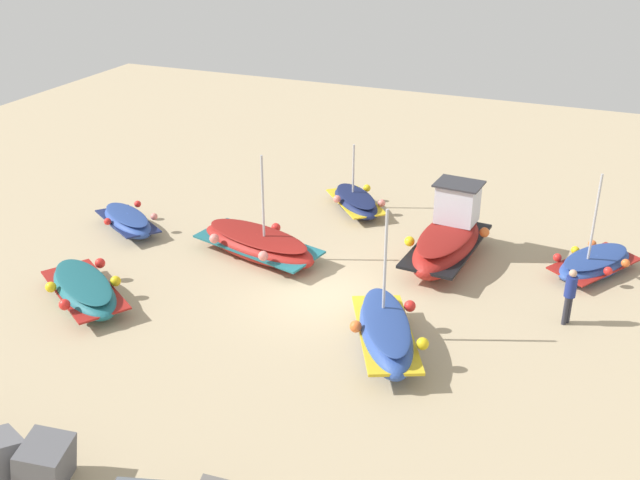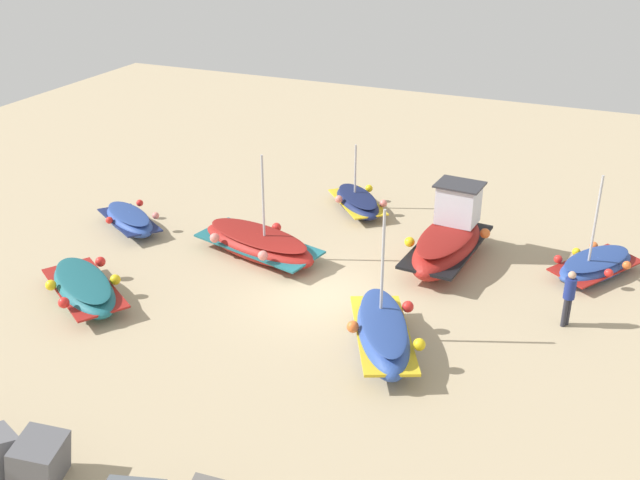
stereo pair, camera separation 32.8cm
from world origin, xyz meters
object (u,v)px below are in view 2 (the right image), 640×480
at_px(fishing_boat_0, 129,220).
at_px(person_walking, 569,295).
at_px(fishing_boat_4, 383,333).
at_px(fishing_boat_3, 596,265).
at_px(fishing_boat_2, 449,240).
at_px(fishing_boat_1, 358,202).
at_px(fishing_boat_6, 84,288).
at_px(fishing_boat_5, 258,244).

height_order(fishing_boat_0, person_walking, person_walking).
xyz_separation_m(fishing_boat_4, person_walking, (-4.33, -3.30, 0.44)).
bearing_deg(person_walking, fishing_boat_3, 110.15).
bearing_deg(fishing_boat_4, fishing_boat_2, 151.39).
xyz_separation_m(fishing_boat_1, fishing_boat_2, (-4.30, 2.91, 0.45)).
relative_size(fishing_boat_1, fishing_boat_3, 0.92).
bearing_deg(fishing_boat_2, fishing_boat_0, 104.58).
bearing_deg(fishing_boat_6, fishing_boat_0, -35.16).
bearing_deg(fishing_boat_6, fishing_boat_3, -117.58).
xyz_separation_m(fishing_boat_1, fishing_boat_4, (-4.07, 8.75, 0.19)).
xyz_separation_m(fishing_boat_0, fishing_boat_5, (-5.31, 0.09, 0.10)).
bearing_deg(fishing_boat_6, fishing_boat_4, -140.67).
relative_size(fishing_boat_2, fishing_boat_3, 1.33).
xyz_separation_m(fishing_boat_3, fishing_boat_6, (13.94, 7.77, 0.04)).
xyz_separation_m(fishing_boat_0, person_walking, (-15.35, 0.52, 0.62)).
bearing_deg(fishing_boat_3, fishing_boat_2, 132.91).
bearing_deg(fishing_boat_5, fishing_boat_1, -93.29).
distance_m(fishing_boat_0, fishing_boat_5, 5.31).
height_order(fishing_boat_0, fishing_boat_2, fishing_boat_2).
height_order(fishing_boat_1, fishing_boat_6, fishing_boat_1).
relative_size(fishing_boat_0, fishing_boat_2, 0.71).
distance_m(fishing_boat_3, person_walking, 3.59).
distance_m(fishing_boat_5, person_walking, 10.07).
bearing_deg(person_walking, fishing_boat_1, 174.98).
distance_m(fishing_boat_1, fishing_boat_3, 9.08).
bearing_deg(person_walking, fishing_boat_6, -134.44).
bearing_deg(person_walking, fishing_boat_0, -153.95).
bearing_deg(fishing_boat_0, fishing_boat_4, 12.60).
distance_m(fishing_boat_2, person_walking, 4.82).
distance_m(fishing_boat_1, fishing_boat_5, 5.29).
relative_size(fishing_boat_1, fishing_boat_4, 0.77).
bearing_deg(fishing_boat_1, fishing_boat_0, -96.04).
bearing_deg(fishing_boat_2, fishing_boat_4, -177.86).
height_order(fishing_boat_4, fishing_boat_5, fishing_boat_4).
bearing_deg(fishing_boat_1, fishing_boat_6, -68.94).
bearing_deg(fishing_boat_2, fishing_boat_1, 60.29).
xyz_separation_m(fishing_boat_3, fishing_boat_5, (10.52, 3.08, 0.10)).
bearing_deg(fishing_boat_0, person_walking, 29.76).
xyz_separation_m(fishing_boat_1, fishing_boat_5, (1.65, 5.02, 0.11)).
bearing_deg(fishing_boat_2, fishing_boat_5, 113.94).
bearing_deg(fishing_boat_5, fishing_boat_3, -148.79).
height_order(fishing_boat_1, fishing_boat_5, fishing_boat_5).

